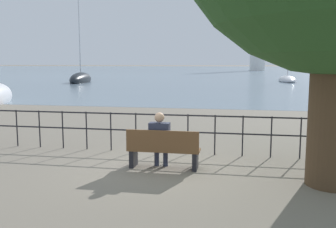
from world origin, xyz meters
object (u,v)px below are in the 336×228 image
object	(u,v)px
sailboat_2	(81,79)
harbor_lighthouse	(258,30)
park_bench	(163,150)
seated_person_left	(160,137)
sailboat_1	(287,80)

from	to	relation	value
sailboat_2	harbor_lighthouse	xyz separation A→B (m)	(25.29, 83.12, 12.66)
park_bench	seated_person_left	size ratio (longest dim) A/B	1.28
harbor_lighthouse	sailboat_2	bearing A→B (deg)	-106.92
harbor_lighthouse	seated_person_left	bearing A→B (deg)	-93.64
park_bench	sailboat_1	size ratio (longest dim) A/B	0.21
sailboat_1	harbor_lighthouse	world-z (taller)	harbor_lighthouse
park_bench	sailboat_1	distance (m)	43.61
seated_person_left	sailboat_2	xyz separation A→B (m)	(-17.72, 35.95, -0.31)
park_bench	seated_person_left	world-z (taller)	seated_person_left
seated_person_left	harbor_lighthouse	distance (m)	119.95
seated_person_left	harbor_lighthouse	xyz separation A→B (m)	(7.57, 119.08, 12.35)
seated_person_left	sailboat_1	bearing A→B (deg)	79.49
sailboat_2	park_bench	bearing A→B (deg)	-73.73
seated_person_left	sailboat_2	world-z (taller)	sailboat_2
park_bench	sailboat_2	xyz separation A→B (m)	(-17.82, 36.03, -0.03)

